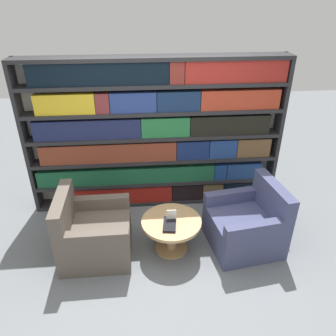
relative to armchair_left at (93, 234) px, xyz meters
name	(u,v)px	position (x,y,z in m)	size (l,w,h in m)	color
ground_plane	(162,259)	(0.83, -0.19, -0.30)	(14.00, 14.00, 0.00)	slate
bookshelf	(157,135)	(0.86, 1.10, 0.79)	(3.56, 0.30, 2.17)	silver
armchair_left	(93,234)	(0.00, 0.00, 0.00)	(0.83, 0.82, 0.85)	brown
armchair_right	(247,225)	(1.91, 0.01, 0.00)	(0.93, 0.92, 0.85)	#42476B
coffee_table	(171,229)	(0.96, -0.01, 0.02)	(0.73, 0.73, 0.44)	tan
table_sign	(171,216)	(0.96, -0.01, 0.22)	(0.12, 0.06, 0.16)	black
stray_book	(170,224)	(0.93, -0.10, 0.16)	(0.19, 0.30, 0.03)	black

